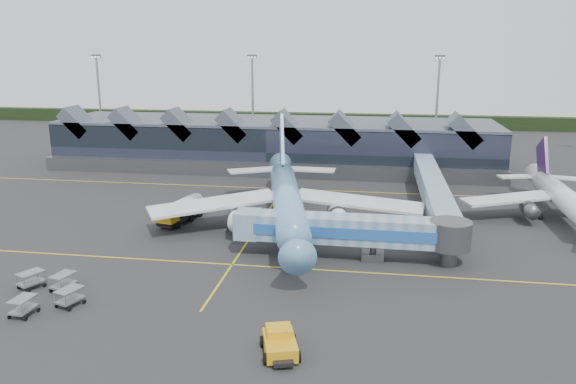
% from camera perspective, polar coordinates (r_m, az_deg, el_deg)
% --- Properties ---
extents(ground, '(260.00, 260.00, 0.00)m').
position_cam_1_polar(ground, '(72.75, -4.12, -5.04)').
color(ground, '#272729').
rests_on(ground, ground).
extents(taxi_stripes, '(120.00, 60.00, 0.01)m').
position_cam_1_polar(taxi_stripes, '(82.02, -2.56, -2.73)').
color(taxi_stripes, gold).
rests_on(taxi_stripes, ground).
extents(tree_line_far, '(260.00, 4.00, 4.00)m').
position_cam_1_polar(tree_line_far, '(178.83, 3.83, 7.34)').
color(tree_line_far, black).
rests_on(tree_line_far, ground).
extents(terminal, '(90.00, 22.25, 12.52)m').
position_cam_1_polar(terminal, '(117.58, -1.40, 5.02)').
color(terminal, black).
rests_on(terminal, ground).
extents(light_masts, '(132.40, 42.56, 22.45)m').
position_cam_1_polar(light_masts, '(130.17, 11.34, 9.05)').
color(light_masts, gray).
rests_on(light_masts, ground).
extents(main_airliner, '(37.76, 44.06, 14.24)m').
position_cam_1_polar(main_airliner, '(77.24, -0.15, -0.58)').
color(main_airliner, '#6693CE').
rests_on(main_airliner, ground).
extents(regional_jet, '(28.70, 31.12, 10.73)m').
position_cam_1_polar(regional_jet, '(89.74, 26.08, -0.46)').
color(regional_jet, silver).
rests_on(regional_jet, ground).
extents(jet_bridge, '(27.47, 4.74, 5.34)m').
position_cam_1_polar(jet_bridge, '(66.15, 7.60, -3.97)').
color(jet_bridge, '#6993B0').
rests_on(jet_bridge, ground).
extents(fuel_truck, '(4.38, 9.76, 3.25)m').
position_cam_1_polar(fuel_truck, '(81.73, -10.68, -1.71)').
color(fuel_truck, black).
rests_on(fuel_truck, ground).
extents(pushback_tug, '(3.89, 5.09, 2.06)m').
position_cam_1_polar(pushback_tug, '(47.34, -0.84, -15.11)').
color(pushback_tug, gold).
rests_on(pushback_tug, ground).
extents(baggage_carts, '(8.67, 8.54, 1.76)m').
position_cam_1_polar(baggage_carts, '(61.21, -23.26, -9.14)').
color(baggage_carts, gray).
rests_on(baggage_carts, ground).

